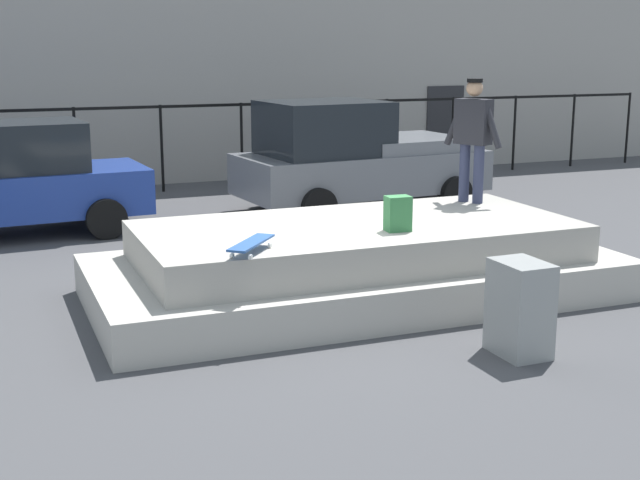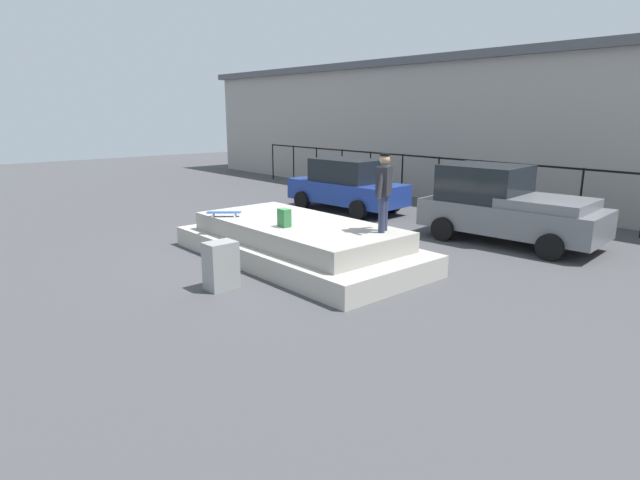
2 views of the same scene
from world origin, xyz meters
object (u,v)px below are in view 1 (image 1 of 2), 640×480
at_px(utility_box, 520,308).
at_px(skateboard, 251,243).
at_px(car_blue_sedan_near, 9,179).
at_px(car_grey_pickup_mid, 354,157).
at_px(skateboarder, 473,132).
at_px(backpack, 398,214).

bearing_deg(utility_box, skateboard, 146.35).
distance_m(car_blue_sedan_near, utility_box, 8.82).
xyz_separation_m(skateboard, utility_box, (2.29, -1.47, -0.54)).
height_order(car_grey_pickup_mid, utility_box, car_grey_pickup_mid).
bearing_deg(skateboarder, car_grey_pickup_mid, 86.62).
bearing_deg(skateboard, car_grey_pickup_mid, 57.78).
bearing_deg(skateboarder, car_blue_sedan_near, 142.04).
xyz_separation_m(backpack, utility_box, (0.41, -1.88, -0.64)).
xyz_separation_m(car_blue_sedan_near, utility_box, (4.39, -7.64, -0.43)).
distance_m(skateboard, backpack, 1.93).
relative_size(car_grey_pickup_mid, utility_box, 5.01).
distance_m(skateboard, car_grey_pickup_mid, 7.32).
relative_size(skateboard, utility_box, 0.80).
relative_size(backpack, utility_box, 0.43).
bearing_deg(utility_box, skateboarder, 66.03).
relative_size(skateboarder, utility_box, 1.75).
height_order(skateboard, car_grey_pickup_mid, car_grey_pickup_mid).
height_order(skateboarder, utility_box, skateboarder).
bearing_deg(skateboarder, backpack, -143.66).
bearing_deg(car_grey_pickup_mid, skateboard, -122.22).
xyz_separation_m(skateboarder, backpack, (-1.76, -1.29, -0.75)).
bearing_deg(car_blue_sedan_near, utility_box, -60.15).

